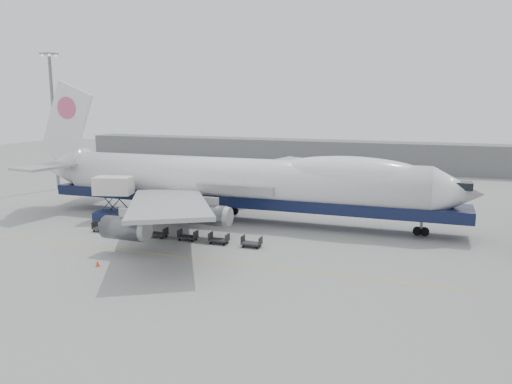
% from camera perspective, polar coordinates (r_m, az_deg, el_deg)
% --- Properties ---
extents(ground, '(260.00, 260.00, 0.00)m').
position_cam_1_polar(ground, '(60.99, -6.30, -5.70)').
color(ground, gray).
rests_on(ground, ground).
extents(apron_line, '(60.00, 0.15, 0.01)m').
position_cam_1_polar(apron_line, '(55.90, -8.99, -7.28)').
color(apron_line, gold).
rests_on(apron_line, ground).
extents(hangar, '(110.00, 8.00, 7.00)m').
position_cam_1_polar(hangar, '(128.44, 3.30, 4.47)').
color(hangar, slate).
rests_on(hangar, ground).
extents(floodlight_mast, '(2.40, 2.40, 25.43)m').
position_cam_1_polar(floodlight_mast, '(102.33, -22.15, 8.23)').
color(floodlight_mast, slate).
rests_on(floodlight_mast, ground).
extents(airliner, '(67.00, 55.30, 19.98)m').
position_cam_1_polar(airliner, '(70.25, -1.66, 1.22)').
color(airliner, white).
rests_on(airliner, ground).
extents(catering_truck, '(6.15, 4.86, 6.25)m').
position_cam_1_polar(catering_truck, '(73.56, -15.91, -0.47)').
color(catering_truck, '#172446').
rests_on(catering_truck, ground).
extents(traffic_cone, '(0.42, 0.42, 0.62)m').
position_cam_1_polar(traffic_cone, '(54.52, -17.66, -7.80)').
color(traffic_cone, '#FF450D').
rests_on(traffic_cone, ground).
extents(dolly_0, '(2.30, 1.35, 1.30)m').
position_cam_1_polar(dolly_0, '(68.18, -17.19, -3.91)').
color(dolly_0, '#2D2D30').
rests_on(dolly_0, ground).
extents(dolly_1, '(2.30, 1.35, 1.30)m').
position_cam_1_polar(dolly_1, '(65.82, -14.27, -4.28)').
color(dolly_1, '#2D2D30').
rests_on(dolly_1, ground).
extents(dolly_2, '(2.30, 1.35, 1.30)m').
position_cam_1_polar(dolly_2, '(63.65, -11.15, -4.65)').
color(dolly_2, '#2D2D30').
rests_on(dolly_2, ground).
extents(dolly_3, '(2.30, 1.35, 1.30)m').
position_cam_1_polar(dolly_3, '(61.68, -7.81, -5.04)').
color(dolly_3, '#2D2D30').
rests_on(dolly_3, ground).
extents(dolly_4, '(2.30, 1.35, 1.30)m').
position_cam_1_polar(dolly_4, '(59.93, -4.26, -5.43)').
color(dolly_4, '#2D2D30').
rests_on(dolly_4, ground).
extents(dolly_5, '(2.30, 1.35, 1.30)m').
position_cam_1_polar(dolly_5, '(58.43, -0.50, -5.82)').
color(dolly_5, '#2D2D30').
rests_on(dolly_5, ground).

